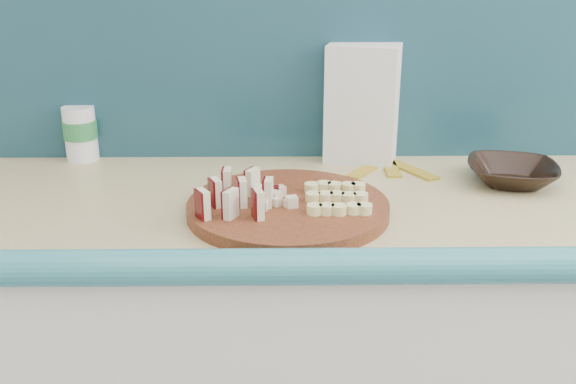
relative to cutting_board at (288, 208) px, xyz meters
The scene contains 10 objects.
kitchen_counter 0.56m from the cutting_board, 14.67° to the left, with size 2.20×0.63×0.91m.
backsplash 0.54m from the cutting_board, 50.31° to the left, with size 2.20×0.02×0.50m, color teal.
cutting_board is the anchor object (origin of this frame).
apple_wedges 0.11m from the cutting_board, 165.20° to the right, with size 0.13×0.15×0.05m.
apple_chunks 0.03m from the cutting_board, behind, with size 0.05×0.06×0.02m.
banana_slices 0.10m from the cutting_board, ahead, with size 0.12×0.15×0.02m.
brown_bowl 0.51m from the cutting_board, 18.42° to the left, with size 0.19×0.19×0.05m, color black.
flour_bag 0.40m from the cutting_board, 61.85° to the left, with size 0.16×0.11×0.27m, color silver.
canister 0.60m from the cutting_board, 144.95° to the left, with size 0.08×0.08×0.13m.
banana_peel 0.35m from the cutting_board, 47.44° to the left, with size 0.21×0.17×0.01m.
Camera 1 is at (-0.22, 0.29, 1.38)m, focal length 40.00 mm.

